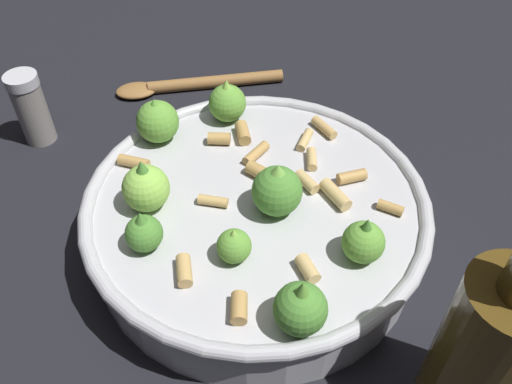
# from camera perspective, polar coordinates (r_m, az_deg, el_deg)

# --- Properties ---
(ground_plane) EXTENTS (2.40, 2.40, 0.00)m
(ground_plane) POSITION_cam_1_polar(r_m,az_deg,el_deg) (0.52, 0.00, -5.22)
(ground_plane) COLOR black
(cooking_pan) EXTENTS (0.31, 0.31, 0.11)m
(cooking_pan) POSITION_cam_1_polar(r_m,az_deg,el_deg) (0.49, -0.21, -2.44)
(cooking_pan) COLOR #B7B7BC
(cooking_pan) RESTS_ON ground
(pepper_shaker) EXTENTS (0.04, 0.04, 0.09)m
(pepper_shaker) POSITION_cam_1_polar(r_m,az_deg,el_deg) (0.65, -23.05, 8.30)
(pepper_shaker) COLOR gray
(pepper_shaker) RESTS_ON ground
(olive_oil_bottle) EXTENTS (0.07, 0.07, 0.19)m
(olive_oil_bottle) POSITION_cam_1_polar(r_m,az_deg,el_deg) (0.40, 23.72, -15.09)
(olive_oil_bottle) COLOR #4C3814
(olive_oil_bottle) RESTS_ON ground
(wooden_spoon) EXTENTS (0.22, 0.04, 0.02)m
(wooden_spoon) POSITION_cam_1_polar(r_m,az_deg,el_deg) (0.71, -7.13, 11.41)
(wooden_spoon) COLOR olive
(wooden_spoon) RESTS_ON ground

